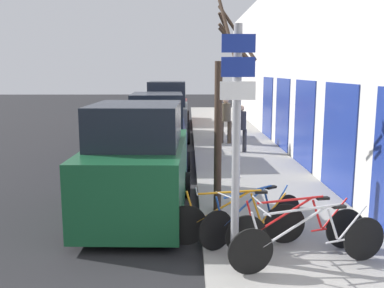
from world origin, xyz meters
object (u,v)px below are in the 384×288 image
(bicycle_3, at_px, (253,218))
(parked_car_3, at_px, (172,107))
(bicycle_1, at_px, (297,229))
(bicycle_0, at_px, (309,241))
(parked_car_0, at_px, (138,165))
(parked_car_2, at_px, (168,114))
(pedestrian_far, at_px, (241,125))
(parked_car_1, at_px, (158,132))
(bicycle_2, at_px, (236,221))
(pedestrian_near, at_px, (226,117))
(signpost, at_px, (236,137))
(street_tree, at_px, (221,115))

(bicycle_3, bearing_deg, parked_car_3, -26.19)
(bicycle_1, bearing_deg, bicycle_0, 175.62)
(parked_car_0, xyz_separation_m, parked_car_2, (0.15, 10.05, 0.06))
(pedestrian_far, bearing_deg, parked_car_1, 14.87)
(bicycle_2, distance_m, pedestrian_near, 10.08)
(signpost, xyz_separation_m, pedestrian_near, (0.79, 10.61, -0.84))
(pedestrian_near, bearing_deg, bicycle_3, -80.48)
(bicycle_1, distance_m, bicycle_3, 0.80)
(bicycle_2, bearing_deg, parked_car_0, 41.84)
(bicycle_0, distance_m, pedestrian_far, 9.05)
(bicycle_2, bearing_deg, bicycle_0, -133.39)
(bicycle_3, distance_m, street_tree, 2.26)
(pedestrian_near, bearing_deg, bicycle_0, -76.78)
(bicycle_1, bearing_deg, parked_car_2, 1.91)
(street_tree, bearing_deg, parked_car_3, 95.77)
(bicycle_3, bearing_deg, signpost, 119.62)
(bicycle_0, bearing_deg, parked_car_0, 31.81)
(signpost, relative_size, parked_car_1, 0.78)
(parked_car_0, distance_m, street_tree, 2.01)
(bicycle_0, distance_m, bicycle_2, 1.30)
(parked_car_1, xyz_separation_m, pedestrian_far, (2.85, 1.14, 0.09))
(bicycle_0, xyz_separation_m, parked_car_1, (-2.75, 7.89, 0.47))
(parked_car_1, bearing_deg, bicycle_0, -72.92)
(bicycle_0, height_order, bicycle_2, bicycle_2)
(signpost, relative_size, street_tree, 0.83)
(parked_car_3, bearing_deg, bicycle_1, -81.24)
(pedestrian_far, bearing_deg, bicycle_0, 82.41)
(bicycle_1, distance_m, parked_car_3, 17.76)
(pedestrian_far, xyz_separation_m, street_tree, (-1.20, -6.44, 1.03))
(parked_car_1, xyz_separation_m, street_tree, (1.65, -5.30, 1.11))
(parked_car_0, height_order, street_tree, street_tree)
(parked_car_0, distance_m, parked_car_2, 10.05)
(signpost, bearing_deg, parked_car_1, 102.54)
(bicycle_0, distance_m, parked_car_0, 3.96)
(parked_car_1, bearing_deg, pedestrian_near, 48.31)
(bicycle_2, distance_m, parked_car_1, 7.27)
(bicycle_1, xyz_separation_m, pedestrian_near, (-0.22, 10.37, 0.66))
(bicycle_1, bearing_deg, bicycle_2, 60.02)
(bicycle_2, bearing_deg, parked_car_2, 5.91)
(parked_car_3, xyz_separation_m, street_tree, (1.56, -15.49, 1.15))
(street_tree, bearing_deg, bicycle_0, -66.88)
(bicycle_1, xyz_separation_m, parked_car_2, (-2.60, 12.28, 0.59))
(bicycle_3, relative_size, parked_car_3, 0.40)
(parked_car_1, height_order, street_tree, street_tree)
(parked_car_3, bearing_deg, bicycle_3, -83.00)
(signpost, bearing_deg, bicycle_1, 13.54)
(bicycle_2, height_order, bicycle_3, bicycle_2)
(signpost, bearing_deg, parked_car_2, 97.25)
(parked_car_0, distance_m, parked_car_1, 5.14)
(parked_car_2, bearing_deg, bicycle_3, -80.56)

